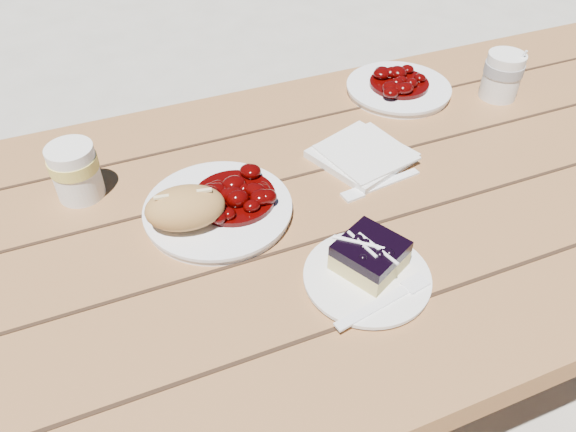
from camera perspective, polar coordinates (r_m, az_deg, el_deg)
name	(u,v)px	position (r m, az deg, el deg)	size (l,w,h in m)	color
ground	(335,414)	(1.55, 4.78, -19.39)	(60.00, 60.00, 0.00)	#B0AB9F
picnic_table	(352,258)	(1.07, 6.55, -4.22)	(2.00, 1.55, 0.75)	brown
main_plate	(218,210)	(0.91, -7.11, 0.60)	(0.23, 0.23, 0.02)	white
goulash_stew	(234,190)	(0.91, -5.54, 2.65)	(0.13, 0.13, 0.04)	#3E0202
bread_roll	(185,208)	(0.87, -10.40, 0.82)	(0.12, 0.08, 0.06)	#B08043
dessert_plate	(367,278)	(0.82, 8.01, -6.25)	(0.18, 0.18, 0.01)	white
blueberry_cake	(370,255)	(0.81, 8.32, -3.95)	(0.11, 0.11, 0.05)	#D3C173
fork_dessert	(374,307)	(0.77, 8.70, -9.12)	(0.03, 0.16, 0.01)	white
coffee_cup	(502,76)	(1.27, 20.92, 13.16)	(0.08, 0.08, 0.10)	white
napkin_stack	(362,155)	(1.03, 7.51, 6.12)	(0.15, 0.15, 0.01)	white
fork_table	(388,182)	(0.99, 10.17, 3.47)	(0.03, 0.16, 0.01)	white
second_plate	(398,89)	(1.25, 11.13, 12.53)	(0.21, 0.21, 0.02)	white
second_stew	(400,77)	(1.23, 11.31, 13.69)	(0.12, 0.12, 0.04)	#3E0202
second_cup	(76,172)	(0.98, -20.77, 4.23)	(0.08, 0.08, 0.10)	white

